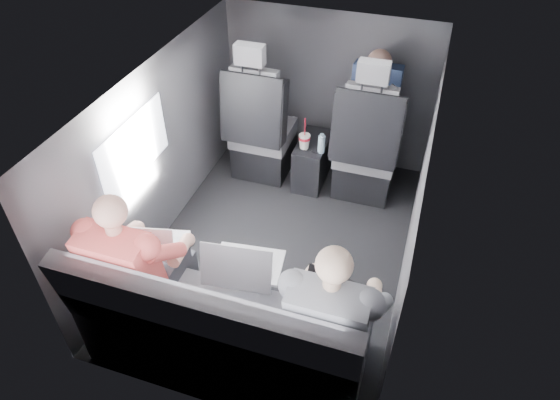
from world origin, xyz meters
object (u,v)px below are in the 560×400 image
(front_seat_right, at_px, (366,154))
(water_bottle, at_px, (321,144))
(soda_cup, at_px, (304,141))
(passenger_front_right, at_px, (374,100))
(laptop_black, at_px, (333,290))
(rear_bench, at_px, (221,336))
(laptop_silver, at_px, (244,265))
(front_seat_left, at_px, (261,135))
(passenger_rear_right, at_px, (332,316))
(center_console, at_px, (312,161))
(passenger_rear_left, at_px, (140,265))
(laptop_white, at_px, (157,243))

(front_seat_right, bearing_deg, water_bottle, -165.69)
(soda_cup, bearing_deg, passenger_front_right, 36.06)
(passenger_front_right, bearing_deg, front_seat_right, -85.55)
(laptop_black, bearing_deg, rear_bench, -156.01)
(rear_bench, relative_size, laptop_black, 4.21)
(rear_bench, xyz_separation_m, laptop_silver, (0.05, 0.26, 0.33))
(soda_cup, bearing_deg, front_seat_right, 9.92)
(front_seat_left, distance_m, passenger_rear_right, 2.10)
(front_seat_left, height_order, center_console, front_seat_left)
(passenger_rear_left, bearing_deg, rear_bench, -10.57)
(soda_cup, height_order, passenger_rear_left, passenger_rear_left)
(passenger_rear_left, xyz_separation_m, passenger_rear_right, (1.11, 0.00, -0.00))
(center_console, xyz_separation_m, rear_bench, (-0.00, -1.94, 0.11))
(passenger_front_right, bearing_deg, soda_cup, -143.94)
(center_console, bearing_deg, front_seat_right, -5.07)
(center_console, bearing_deg, water_bottle, -52.26)
(water_bottle, height_order, passenger_rear_right, passenger_rear_right)
(center_console, height_order, soda_cup, soda_cup)
(soda_cup, xyz_separation_m, laptop_black, (0.60, -1.57, 0.16))
(front_seat_left, xyz_separation_m, laptop_silver, (0.50, -1.64, 0.24))
(laptop_silver, distance_m, passenger_rear_right, 0.57)
(laptop_white, height_order, laptop_black, same)
(passenger_rear_right, bearing_deg, soda_cup, 110.41)
(passenger_front_right, bearing_deg, center_console, -153.11)
(front_seat_left, bearing_deg, passenger_rear_left, -92.00)
(rear_bench, relative_size, water_bottle, 9.42)
(passenger_rear_right, relative_size, passenger_front_right, 1.63)
(front_seat_left, xyz_separation_m, laptop_black, (1.01, -1.65, 0.23))
(water_bottle, distance_m, laptop_white, 1.66)
(front_seat_left, bearing_deg, laptop_silver, -73.00)
(rear_bench, height_order, laptop_black, rear_bench)
(front_seat_left, relative_size, passenger_rear_right, 1.06)
(front_seat_right, bearing_deg, laptop_white, -120.14)
(passenger_rear_left, relative_size, passenger_rear_right, 1.00)
(center_console, xyz_separation_m, laptop_black, (0.56, -1.69, 0.43))
(front_seat_left, distance_m, soda_cup, 0.42)
(center_console, distance_m, passenger_rear_left, 1.96)
(laptop_white, distance_m, laptop_black, 1.06)
(water_bottle, distance_m, passenger_rear_left, 1.83)
(passenger_rear_left, bearing_deg, soda_cup, 74.71)
(laptop_white, bearing_deg, passenger_front_right, 63.86)
(rear_bench, bearing_deg, laptop_white, 151.32)
(laptop_white, relative_size, laptop_black, 0.89)
(front_seat_right, relative_size, passenger_rear_right, 1.06)
(front_seat_left, relative_size, passenger_rear_left, 1.06)
(front_seat_right, relative_size, soda_cup, 4.46)
(center_console, relative_size, water_bottle, 2.83)
(soda_cup, distance_m, passenger_front_right, 0.64)
(front_seat_left, distance_m, passenger_front_right, 0.98)
(soda_cup, bearing_deg, laptop_black, -68.93)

